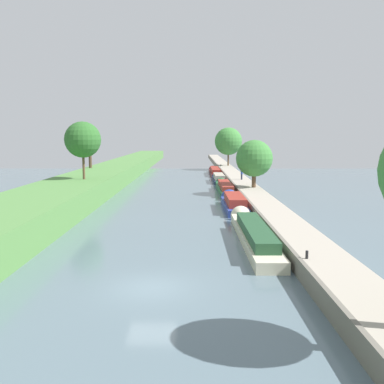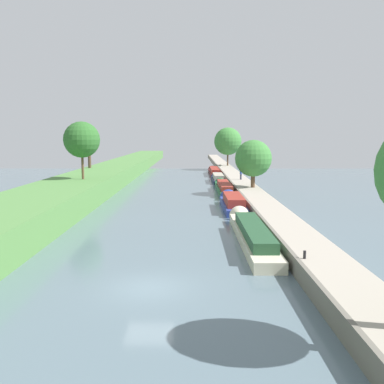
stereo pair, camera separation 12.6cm
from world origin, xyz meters
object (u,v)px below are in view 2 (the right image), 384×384
(narrowboat_navy, at_px, (220,178))
(mooring_bollard_near, at_px, (307,255))
(narrowboat_cream, at_px, (253,233))
(narrowboat_maroon, at_px, (216,172))
(person_walking, at_px, (243,174))
(narrowboat_green, at_px, (226,188))
(mooring_bollard_far, at_px, (222,165))
(narrowboat_blue, at_px, (234,202))

(narrowboat_navy, xyz_separation_m, mooring_bollard_near, (1.82, -49.17, 0.73))
(narrowboat_cream, xyz_separation_m, narrowboat_maroon, (0.06, 54.42, -0.02))
(person_walking, height_order, mooring_bollard_near, person_walking)
(narrowboat_green, relative_size, narrowboat_navy, 1.41)
(narrowboat_cream, distance_m, narrowboat_navy, 40.87)
(narrowboat_green, relative_size, mooring_bollard_far, 34.10)
(narrowboat_blue, height_order, narrowboat_maroon, narrowboat_blue)
(mooring_bollard_far, bearing_deg, narrowboat_green, -92.95)
(narrowboat_navy, bearing_deg, mooring_bollard_far, 85.12)
(narrowboat_maroon, xyz_separation_m, person_walking, (3.08, -20.41, 1.35))
(mooring_bollard_far, bearing_deg, narrowboat_blue, -92.20)
(narrowboat_green, distance_m, narrowboat_maroon, 26.94)
(person_walking, distance_m, mooring_bollard_far, 28.18)
(narrowboat_navy, bearing_deg, mooring_bollard_near, -87.88)
(narrowboat_cream, height_order, narrowboat_blue, narrowboat_blue)
(person_walking, bearing_deg, narrowboat_cream, -95.27)
(narrowboat_navy, distance_m, mooring_bollard_far, 21.37)
(narrowboat_navy, distance_m, mooring_bollard_near, 49.21)
(narrowboat_maroon, bearing_deg, mooring_bollard_near, -88.41)
(mooring_bollard_near, relative_size, mooring_bollard_far, 1.00)
(narrowboat_navy, bearing_deg, narrowboat_green, -89.87)
(narrowboat_cream, relative_size, mooring_bollard_near, 35.78)
(narrowboat_blue, relative_size, person_walking, 6.56)
(narrowboat_maroon, xyz_separation_m, mooring_bollard_far, (1.74, 7.73, 0.70))
(narrowboat_maroon, distance_m, mooring_bollard_near, 62.75)
(person_walking, bearing_deg, narrowboat_maroon, 98.58)
(narrowboat_green, bearing_deg, narrowboat_blue, -90.25)
(narrowboat_cream, xyz_separation_m, narrowboat_blue, (-0.05, 14.13, 0.03))
(mooring_bollard_far, bearing_deg, person_walking, -87.27)
(narrowboat_green, xyz_separation_m, mooring_bollard_near, (1.79, -35.79, 0.68))
(narrowboat_blue, bearing_deg, mooring_bollard_near, -85.29)
(narrowboat_green, height_order, narrowboat_maroon, narrowboat_green)
(narrowboat_navy, relative_size, narrowboat_maroon, 0.68)
(narrowboat_blue, height_order, mooring_bollard_far, narrowboat_blue)
(narrowboat_maroon, height_order, person_walking, person_walking)
(narrowboat_maroon, height_order, mooring_bollard_far, mooring_bollard_far)
(mooring_bollard_near, bearing_deg, narrowboat_cream, 102.21)
(narrowboat_green, height_order, person_walking, person_walking)
(narrowboat_cream, relative_size, narrowboat_maroon, 1.01)
(narrowboat_cream, bearing_deg, narrowboat_navy, 90.03)
(narrowboat_blue, xyz_separation_m, narrowboat_maroon, (0.11, 40.29, -0.05))
(mooring_bollard_near, distance_m, mooring_bollard_far, 70.46)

